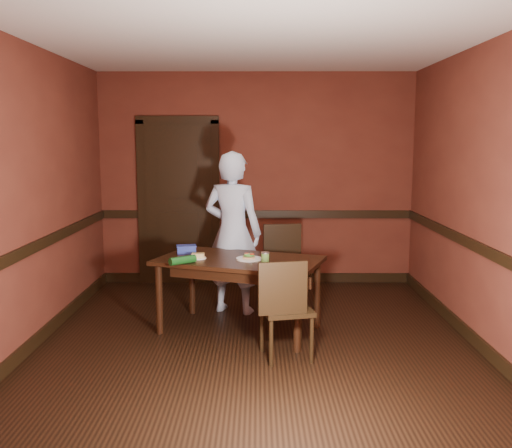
{
  "coord_description": "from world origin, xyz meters",
  "views": [
    {
      "loc": [
        0.01,
        -5.06,
        1.85
      ],
      "look_at": [
        0.0,
        0.35,
        1.05
      ],
      "focal_mm": 40.0,
      "sensor_mm": 36.0,
      "label": 1
    }
  ],
  "objects_px": {
    "chair_far": "(280,268)",
    "sauce_jar": "(265,257)",
    "person": "(233,233)",
    "sandwich_plate": "(249,258)",
    "chair_near": "(286,308)",
    "cheese_saucer": "(198,256)",
    "food_tub": "(186,249)",
    "dining_table": "(239,295)"
  },
  "relations": [
    {
      "from": "sandwich_plate",
      "to": "cheese_saucer",
      "type": "height_order",
      "value": "sandwich_plate"
    },
    {
      "from": "dining_table",
      "to": "sandwich_plate",
      "type": "bearing_deg",
      "value": -7.66
    },
    {
      "from": "chair_near",
      "to": "person",
      "type": "relative_size",
      "value": 0.5
    },
    {
      "from": "dining_table",
      "to": "cheese_saucer",
      "type": "relative_size",
      "value": 9.58
    },
    {
      "from": "dining_table",
      "to": "person",
      "type": "xyz_separation_m",
      "value": [
        -0.09,
        0.63,
        0.51
      ]
    },
    {
      "from": "chair_near",
      "to": "cheese_saucer",
      "type": "height_order",
      "value": "chair_near"
    },
    {
      "from": "sandwich_plate",
      "to": "sauce_jar",
      "type": "distance_m",
      "value": 0.18
    },
    {
      "from": "chair_far",
      "to": "cheese_saucer",
      "type": "height_order",
      "value": "chair_far"
    },
    {
      "from": "chair_far",
      "to": "dining_table",
      "type": "bearing_deg",
      "value": -128.41
    },
    {
      "from": "chair_far",
      "to": "sandwich_plate",
      "type": "bearing_deg",
      "value": -121.24
    },
    {
      "from": "dining_table",
      "to": "cheese_saucer",
      "type": "height_order",
      "value": "cheese_saucer"
    },
    {
      "from": "chair_far",
      "to": "chair_near",
      "type": "bearing_deg",
      "value": -98.63
    },
    {
      "from": "food_tub",
      "to": "sandwich_plate",
      "type": "bearing_deg",
      "value": -36.37
    },
    {
      "from": "chair_near",
      "to": "food_tub",
      "type": "distance_m",
      "value": 1.39
    },
    {
      "from": "sandwich_plate",
      "to": "food_tub",
      "type": "relative_size",
      "value": 1.13
    },
    {
      "from": "dining_table",
      "to": "chair_near",
      "type": "xyz_separation_m",
      "value": [
        0.42,
        -0.69,
        0.08
      ]
    },
    {
      "from": "food_tub",
      "to": "sauce_jar",
      "type": "bearing_deg",
      "value": -37.63
    },
    {
      "from": "sauce_jar",
      "to": "dining_table",
      "type": "bearing_deg",
      "value": 149.74
    },
    {
      "from": "chair_near",
      "to": "sandwich_plate",
      "type": "xyz_separation_m",
      "value": [
        -0.33,
        0.64,
        0.3
      ]
    },
    {
      "from": "dining_table",
      "to": "person",
      "type": "relative_size",
      "value": 0.88
    },
    {
      "from": "chair_near",
      "to": "cheese_saucer",
      "type": "xyz_separation_m",
      "value": [
        -0.82,
        0.7,
        0.3
      ]
    },
    {
      "from": "person",
      "to": "sauce_jar",
      "type": "bearing_deg",
      "value": 132.14
    },
    {
      "from": "sandwich_plate",
      "to": "food_tub",
      "type": "distance_m",
      "value": 0.71
    },
    {
      "from": "sandwich_plate",
      "to": "sauce_jar",
      "type": "bearing_deg",
      "value": -31.84
    },
    {
      "from": "person",
      "to": "sandwich_plate",
      "type": "height_order",
      "value": "person"
    },
    {
      "from": "chair_far",
      "to": "cheese_saucer",
      "type": "xyz_separation_m",
      "value": [
        -0.83,
        -0.74,
        0.28
      ]
    },
    {
      "from": "sandwich_plate",
      "to": "food_tub",
      "type": "bearing_deg",
      "value": 154.35
    },
    {
      "from": "sandwich_plate",
      "to": "person",
      "type": "bearing_deg",
      "value": 105.01
    },
    {
      "from": "chair_far",
      "to": "sauce_jar",
      "type": "relative_size",
      "value": 9.92
    },
    {
      "from": "chair_far",
      "to": "chair_near",
      "type": "relative_size",
      "value": 1.05
    },
    {
      "from": "person",
      "to": "cheese_saucer",
      "type": "bearing_deg",
      "value": 82.38
    },
    {
      "from": "chair_near",
      "to": "person",
      "type": "height_order",
      "value": "person"
    },
    {
      "from": "person",
      "to": "sandwich_plate",
      "type": "relative_size",
      "value": 7.09
    },
    {
      "from": "sandwich_plate",
      "to": "sauce_jar",
      "type": "height_order",
      "value": "sauce_jar"
    },
    {
      "from": "food_tub",
      "to": "person",
      "type": "bearing_deg",
      "value": 28.94
    },
    {
      "from": "person",
      "to": "sauce_jar",
      "type": "distance_m",
      "value": 0.85
    },
    {
      "from": "dining_table",
      "to": "sandwich_plate",
      "type": "height_order",
      "value": "sandwich_plate"
    },
    {
      "from": "dining_table",
      "to": "chair_near",
      "type": "distance_m",
      "value": 0.82
    },
    {
      "from": "chair_near",
      "to": "sauce_jar",
      "type": "xyz_separation_m",
      "value": [
        -0.17,
        0.55,
        0.33
      ]
    },
    {
      "from": "chair_far",
      "to": "sauce_jar",
      "type": "bearing_deg",
      "value": -109.8
    },
    {
      "from": "chair_near",
      "to": "food_tub",
      "type": "height_order",
      "value": "chair_near"
    },
    {
      "from": "sauce_jar",
      "to": "cheese_saucer",
      "type": "xyz_separation_m",
      "value": [
        -0.65,
        0.15,
        -0.03
      ]
    }
  ]
}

